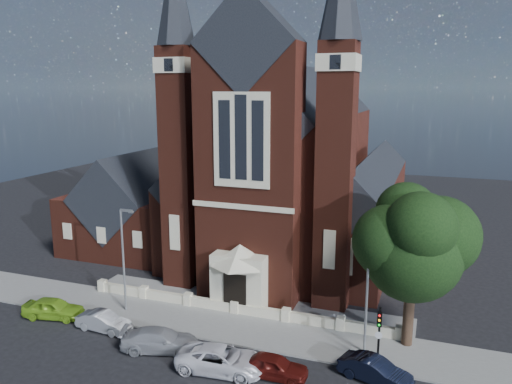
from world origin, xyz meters
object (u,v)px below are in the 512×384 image
street_lamp_right (369,287)px  car_dark_red (274,366)px  traffic_signal (379,330)px  car_lime_van (53,308)px  street_tree (415,247)px  church (296,173)px  car_navy (375,371)px  car_white_suv (221,359)px  street_lamp_left (124,254)px  car_silver_a (104,322)px  car_silver_b (160,340)px  parish_hall (137,210)px

street_lamp_right → car_dark_red: 7.62m
traffic_signal → car_lime_van: size_ratio=0.90×
street_tree → car_dark_red: size_ratio=2.61×
street_lamp_right → car_lime_van: (-22.53, -2.75, -3.84)m
church → car_navy: size_ratio=8.14×
car_white_suv → church: bearing=-0.0°
traffic_signal → car_lime_van: 23.54m
car_dark_red → street_lamp_left: bearing=70.1°
car_silver_a → car_silver_b: size_ratio=0.80×
church → car_silver_b: bearing=-96.3°
parish_hall → car_silver_b: (13.45, -18.15, -3.28)m
street_lamp_right → street_lamp_left: bearing=180.0°
church → car_dark_red: size_ratio=8.51×
car_white_suv → car_navy: 9.07m
street_lamp_left → car_silver_b: street_lamp_left is taller
parish_hall → car_white_suv: 26.49m
car_silver_b → car_silver_a: bearing=61.7°
street_lamp_right → church: bearing=118.0°
car_silver_a → car_white_suv: car_white_suv is taller
parish_hall → church: bearing=17.2°
street_tree → street_lamp_left: bearing=-175.2°
street_lamp_left → car_lime_van: (-4.53, -2.75, -3.84)m
street_lamp_right → car_navy: street_lamp_right is taller
parish_hall → street_lamp_left: 16.18m
parish_hall → car_silver_a: size_ratio=3.03×
car_silver_a → car_white_suv: 10.05m
car_white_suv → traffic_signal: bearing=-74.1°
street_tree → car_dark_red: 11.43m
church → car_navy: 25.64m
street_tree → car_silver_b: (-15.15, -5.86, -6.22)m
parish_hall → street_lamp_left: bearing=-60.0°
street_lamp_right → car_silver_a: bearing=-170.0°
church → street_tree: bearing=-53.8°
car_silver_b → church: bearing=-23.3°
car_navy → traffic_signal: bearing=18.9°
street_tree → car_white_suv: size_ratio=1.96×
parish_hall → car_navy: parish_hall is taller
street_lamp_right → car_silver_b: size_ratio=1.60×
street_tree → car_silver_a: street_tree is taller
street_lamp_left → traffic_signal: size_ratio=2.02×
parish_hall → car_dark_red: size_ratio=2.98×
car_silver_a → car_white_suv: bearing=-98.1°
parish_hall → car_silver_a: bearing=-64.1°
street_lamp_right → car_white_suv: (-7.91, -4.99, -3.84)m
street_tree → car_silver_a: 21.78m
car_silver_b → car_navy: 13.62m
street_tree → street_lamp_right: 3.84m
traffic_signal → car_lime_van: traffic_signal is taller
street_lamp_left → street_lamp_right: size_ratio=1.00×
parish_hall → car_navy: 32.08m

